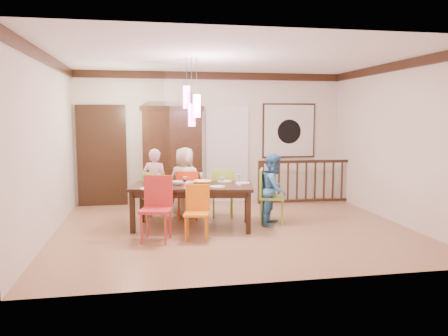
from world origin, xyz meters
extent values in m
plane|color=#A57450|center=(0.00, 0.00, 0.00)|extent=(6.00, 6.00, 0.00)
plane|color=white|center=(0.00, 0.00, 2.90)|extent=(6.00, 6.00, 0.00)
plane|color=beige|center=(0.00, 2.50, 1.45)|extent=(6.00, 0.00, 6.00)
plane|color=beige|center=(-3.00, 0.00, 1.45)|extent=(0.00, 5.00, 5.00)
plane|color=beige|center=(3.00, 0.00, 1.45)|extent=(0.00, 5.00, 5.00)
cube|color=black|center=(-2.40, 2.45, 1.05)|extent=(1.04, 0.07, 2.24)
cube|color=silver|center=(0.35, 2.46, 1.05)|extent=(0.97, 0.05, 2.22)
cube|color=black|center=(1.80, 2.47, 1.60)|extent=(1.25, 0.04, 1.25)
cube|color=silver|center=(1.80, 2.44, 1.60)|extent=(1.18, 0.02, 1.18)
cylinder|color=black|center=(1.80, 2.43, 1.58)|extent=(0.56, 0.01, 0.56)
cube|color=#F64AB4|center=(-0.77, 0.24, 2.25)|extent=(0.11, 0.11, 0.38)
cylinder|color=black|center=(-0.77, 0.24, 2.67)|extent=(0.01, 0.01, 0.46)
cube|color=#F64AB4|center=(-0.61, 0.14, 2.10)|extent=(0.11, 0.11, 0.38)
cylinder|color=black|center=(-0.61, 0.14, 2.59)|extent=(0.01, 0.01, 0.61)
cube|color=#F64AB4|center=(-0.69, 0.19, 1.95)|extent=(0.11, 0.11, 0.38)
cylinder|color=black|center=(-0.69, 0.19, 2.52)|extent=(0.01, 0.01, 0.76)
cube|color=black|center=(-0.69, 0.19, 0.72)|extent=(2.22, 1.33, 0.05)
cube|color=black|center=(-1.65, 0.58, 0.35)|extent=(0.09, 0.09, 0.70)
cube|color=black|center=(0.27, 0.58, 0.35)|extent=(0.09, 0.09, 0.70)
cube|color=black|center=(-1.65, -0.20, 0.35)|extent=(0.09, 0.09, 0.70)
cube|color=black|center=(0.27, -0.20, 0.35)|extent=(0.09, 0.09, 0.70)
cube|color=black|center=(-0.69, 0.60, 0.65)|extent=(1.85, 0.40, 0.10)
cube|color=black|center=(-0.69, -0.22, 0.65)|extent=(1.85, 0.40, 0.10)
cube|color=#6DA632|center=(-1.32, 0.88, 0.45)|extent=(0.47, 0.47, 0.04)
cube|color=#6DA632|center=(-1.32, 0.88, 0.69)|extent=(0.42, 0.10, 0.46)
cylinder|color=#6DA632|center=(-1.49, 0.72, 0.22)|extent=(0.04, 0.04, 0.44)
cylinder|color=#6DA632|center=(-1.15, 0.72, 0.22)|extent=(0.04, 0.04, 0.44)
cylinder|color=#6DA632|center=(-1.49, 1.05, 0.22)|extent=(0.04, 0.04, 0.44)
cylinder|color=#6DA632|center=(-1.15, 1.05, 0.22)|extent=(0.04, 0.04, 0.44)
cube|color=red|center=(-0.67, 0.87, 0.45)|extent=(0.53, 0.53, 0.04)
cube|color=red|center=(-0.67, 0.87, 0.70)|extent=(0.41, 0.17, 0.46)
cylinder|color=red|center=(-0.84, 0.70, 0.22)|extent=(0.04, 0.04, 0.44)
cylinder|color=red|center=(-0.50, 0.70, 0.22)|extent=(0.04, 0.04, 0.44)
cylinder|color=red|center=(-0.84, 1.04, 0.22)|extent=(0.04, 0.04, 0.44)
cylinder|color=red|center=(-0.50, 1.04, 0.22)|extent=(0.04, 0.04, 0.44)
cube|color=#8BAD32|center=(-0.03, 0.90, 0.46)|extent=(0.49, 0.49, 0.04)
cube|color=#8BAD32|center=(-0.03, 0.90, 0.71)|extent=(0.43, 0.10, 0.47)
cylinder|color=#8BAD32|center=(-0.20, 0.73, 0.22)|extent=(0.04, 0.04, 0.45)
cylinder|color=#8BAD32|center=(0.14, 0.73, 0.22)|extent=(0.04, 0.04, 0.45)
cylinder|color=#8BAD32|center=(-0.20, 1.08, 0.22)|extent=(0.04, 0.04, 0.45)
cylinder|color=#8BAD32|center=(0.14, 1.08, 0.22)|extent=(0.04, 0.04, 0.45)
cube|color=red|center=(-1.33, -0.54, 0.49)|extent=(0.55, 0.55, 0.04)
cube|color=red|center=(-1.33, -0.54, 0.76)|extent=(0.45, 0.15, 0.50)
cylinder|color=red|center=(-1.52, -0.73, 0.24)|extent=(0.04, 0.04, 0.48)
cylinder|color=red|center=(-1.15, -0.73, 0.24)|extent=(0.04, 0.04, 0.48)
cylinder|color=red|center=(-1.52, -0.36, 0.24)|extent=(0.04, 0.04, 0.48)
cylinder|color=red|center=(-1.15, -0.36, 0.24)|extent=(0.04, 0.04, 0.48)
cube|color=orange|center=(-0.70, -0.56, 0.41)|extent=(0.46, 0.46, 0.04)
cube|color=orange|center=(-0.70, -0.56, 0.64)|extent=(0.38, 0.12, 0.42)
cylinder|color=orange|center=(-0.86, -0.71, 0.20)|extent=(0.03, 0.03, 0.40)
cylinder|color=orange|center=(-0.55, -0.71, 0.20)|extent=(0.03, 0.03, 0.40)
cylinder|color=orange|center=(-0.86, -0.40, 0.20)|extent=(0.03, 0.03, 0.40)
cylinder|color=orange|center=(-0.55, -0.40, 0.20)|extent=(0.03, 0.03, 0.40)
cube|color=olive|center=(0.76, 0.24, 0.48)|extent=(0.56, 0.56, 0.04)
cube|color=olive|center=(0.76, 0.24, 0.74)|extent=(0.18, 0.44, 0.49)
cylinder|color=olive|center=(0.58, 0.06, 0.23)|extent=(0.04, 0.04, 0.47)
cylinder|color=olive|center=(0.94, 0.06, 0.23)|extent=(0.04, 0.04, 0.47)
cylinder|color=olive|center=(0.58, 0.42, 0.23)|extent=(0.04, 0.04, 0.47)
cylinder|color=olive|center=(0.94, 0.42, 0.23)|extent=(0.04, 0.04, 0.47)
cube|color=black|center=(-0.90, 2.28, 0.41)|extent=(1.27, 0.44, 0.81)
cube|color=black|center=(-0.90, 2.30, 1.45)|extent=(1.27, 0.40, 1.27)
cube|color=black|center=(-0.90, 2.49, 1.45)|extent=(1.09, 0.02, 1.09)
cube|color=black|center=(-0.90, 2.30, 2.10)|extent=(1.36, 0.44, 0.10)
cube|color=black|center=(1.02, 1.95, 0.46)|extent=(0.13, 0.13, 0.92)
cube|color=black|center=(3.09, 1.95, 0.46)|extent=(0.13, 0.13, 0.92)
cube|color=black|center=(2.05, 1.95, 0.93)|extent=(2.19, 0.21, 0.06)
cube|color=black|center=(2.05, 1.95, 0.05)|extent=(2.07, 0.18, 0.05)
imported|color=#FFC2D0|center=(-1.31, 1.07, 0.66)|extent=(0.56, 0.47, 1.33)
imported|color=beige|center=(-0.74, 1.03, 0.67)|extent=(0.78, 0.68, 1.35)
imported|color=#417EB8|center=(0.77, 0.17, 0.64)|extent=(0.72, 0.77, 1.27)
imported|color=gold|center=(-0.52, 0.16, 0.79)|extent=(0.40, 0.40, 0.08)
imported|color=white|center=(-0.93, 0.25, 0.78)|extent=(0.28, 0.28, 0.07)
imported|color=silver|center=(-1.20, -0.01, 0.80)|extent=(0.15, 0.15, 0.10)
imported|color=silver|center=(-0.13, 0.42, 0.80)|extent=(0.12, 0.12, 0.09)
cylinder|color=white|center=(-1.37, 0.51, 0.76)|extent=(0.26, 0.26, 0.01)
cylinder|color=white|center=(-0.75, 0.48, 0.76)|extent=(0.26, 0.26, 0.01)
cylinder|color=white|center=(-0.06, 0.48, 0.76)|extent=(0.26, 0.26, 0.01)
cylinder|color=white|center=(-1.44, -0.10, 0.76)|extent=(0.26, 0.26, 0.01)
cylinder|color=white|center=(-0.30, -0.10, 0.76)|extent=(0.26, 0.26, 0.01)
cylinder|color=white|center=(0.20, 0.21, 0.76)|extent=(0.26, 0.26, 0.01)
cube|color=#D83359|center=(-0.70, -0.11, 0.76)|extent=(0.18, 0.14, 0.01)
camera|label=1|loc=(-1.46, -7.23, 1.93)|focal=35.00mm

